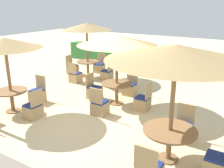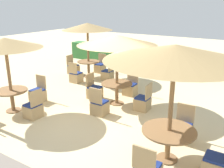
{
  "view_description": "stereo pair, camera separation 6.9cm",
  "coord_description": "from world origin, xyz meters",
  "views": [
    {
      "loc": [
        3.98,
        -5.91,
        3.39
      ],
      "look_at": [
        0.0,
        0.6,
        0.9
      ],
      "focal_mm": 40.0,
      "sensor_mm": 36.0,
      "label": 1
    },
    {
      "loc": [
        4.04,
        -5.87,
        3.39
      ],
      "look_at": [
        0.0,
        0.6,
        0.9
      ],
      "focal_mm": 40.0,
      "sensor_mm": 36.0,
      "label": 2
    }
  ],
  "objects": [
    {
      "name": "patio_chair_center_north",
      "position": [
        -0.17,
        2.2,
        0.26
      ],
      "size": [
        0.46,
        0.46,
        0.93
      ],
      "rotation": [
        0.0,
        0.0,
        3.14
      ],
      "color": "tan",
      "rests_on": "ground_plane"
    },
    {
      "name": "parasol_front_right",
      "position": [
        2.52,
        -1.08,
        2.45
      ],
      "size": [
        2.9,
        2.9,
        2.62
      ],
      "color": "olive",
      "rests_on": "ground_plane"
    },
    {
      "name": "parasol_back_left",
      "position": [
        -3.01,
        3.32,
        2.35
      ],
      "size": [
        2.31,
        2.31,
        2.53
      ],
      "color": "olive",
      "rests_on": "ground_plane"
    },
    {
      "name": "patio_chair_center_east",
      "position": [
        0.87,
        1.13,
        0.26
      ],
      "size": [
        0.46,
        0.46,
        0.93
      ],
      "rotation": [
        0.0,
        0.0,
        1.57
      ],
      "color": "tan",
      "rests_on": "ground_plane"
    },
    {
      "name": "patio_chair_front_left_east",
      "position": [
        -1.75,
        -1.18,
        0.26
      ],
      "size": [
        0.46,
        0.46,
        0.93
      ],
      "rotation": [
        0.0,
        0.0,
        1.57
      ],
      "color": "tan",
      "rests_on": "ground_plane"
    },
    {
      "name": "round_table_center",
      "position": [
        -0.14,
        1.15,
        0.6
      ],
      "size": [
        1.08,
        1.08,
        0.76
      ],
      "color": "olive",
      "rests_on": "ground_plane"
    },
    {
      "name": "patio_chair_back_left_west",
      "position": [
        -4.0,
        3.35,
        0.26
      ],
      "size": [
        0.46,
        0.46,
        0.93
      ],
      "rotation": [
        0.0,
        0.0,
        -1.57
      ],
      "color": "tan",
      "rests_on": "ground_plane"
    },
    {
      "name": "patio_chair_front_right_north",
      "position": [
        2.54,
        -0.07,
        0.26
      ],
      "size": [
        0.46,
        0.46,
        0.93
      ],
      "rotation": [
        0.0,
        0.0,
        3.14
      ],
      "color": "tan",
      "rests_on": "ground_plane"
    },
    {
      "name": "patio_chair_front_left_north",
      "position": [
        -2.66,
        -0.16,
        0.26
      ],
      "size": [
        0.46,
        0.46,
        0.93
      ],
      "rotation": [
        0.0,
        0.0,
        3.14
      ],
      "color": "tan",
      "rests_on": "ground_plane"
    },
    {
      "name": "parasol_center",
      "position": [
        -0.14,
        1.15,
        2.22
      ],
      "size": [
        2.65,
        2.65,
        2.39
      ],
      "color": "olive",
      "rests_on": "ground_plane"
    },
    {
      "name": "parasol_front_left",
      "position": [
        -2.71,
        -1.19,
        2.22
      ],
      "size": [
        2.25,
        2.25,
        2.4
      ],
      "color": "olive",
      "rests_on": "ground_plane"
    },
    {
      "name": "hedge_row",
      "position": [
        0.0,
        6.54,
        0.51
      ],
      "size": [
        13.0,
        0.7,
        1.02
      ],
      "primitive_type": "cube",
      "color": "#387A3D",
      "rests_on": "ground_plane"
    },
    {
      "name": "patio_chair_back_left_south",
      "position": [
        -2.97,
        2.32,
        0.26
      ],
      "size": [
        0.46,
        0.46,
        0.93
      ],
      "color": "tan",
      "rests_on": "ground_plane"
    },
    {
      "name": "patio_chair_front_right_east",
      "position": [
        3.55,
        -1.12,
        0.26
      ],
      "size": [
        0.46,
        0.46,
        0.93
      ],
      "rotation": [
        0.0,
        0.0,
        1.57
      ],
      "color": "tan",
      "rests_on": "ground_plane"
    },
    {
      "name": "ground_plane",
      "position": [
        0.0,
        0.0,
        0.0
      ],
      "size": [
        40.0,
        40.0,
        0.0
      ],
      "primitive_type": "plane",
      "color": "beige"
    },
    {
      "name": "patio_chair_back_left_east",
      "position": [
        -1.96,
        3.38,
        0.26
      ],
      "size": [
        0.46,
        0.46,
        0.93
      ],
      "rotation": [
        0.0,
        0.0,
        1.57
      ],
      "color": "tan",
      "rests_on": "ground_plane"
    },
    {
      "name": "patio_chair_center_west",
      "position": [
        -1.12,
        1.17,
        0.26
      ],
      "size": [
        0.46,
        0.46,
        0.93
      ],
      "rotation": [
        0.0,
        0.0,
        -1.57
      ],
      "color": "tan",
      "rests_on": "ground_plane"
    },
    {
      "name": "round_table_front_left",
      "position": [
        -2.71,
        -1.19,
        0.56
      ],
      "size": [
        1.03,
        1.03,
        0.72
      ],
      "color": "olive",
      "rests_on": "ground_plane"
    },
    {
      "name": "patio_chair_center_south",
      "position": [
        -0.15,
        0.09,
        0.26
      ],
      "size": [
        0.46,
        0.46,
        0.93
      ],
      "color": "tan",
      "rests_on": "ground_plane"
    },
    {
      "name": "round_table_back_left",
      "position": [
        -3.01,
        3.32,
        0.59
      ],
      "size": [
        1.05,
        1.05,
        0.76
      ],
      "color": "olive",
      "rests_on": "ground_plane"
    },
    {
      "name": "patio_chair_back_left_north",
      "position": [
        -3.0,
        4.28,
        0.26
      ],
      "size": [
        0.46,
        0.46,
        0.93
      ],
      "rotation": [
        0.0,
        0.0,
        3.14
      ],
      "color": "tan",
      "rests_on": "ground_plane"
    },
    {
      "name": "round_table_front_right",
      "position": [
        2.52,
        -1.08,
        0.61
      ],
      "size": [
        1.2,
        1.2,
        0.75
      ],
      "color": "olive",
      "rests_on": "ground_plane"
    }
  ]
}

